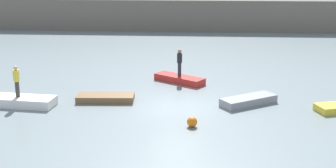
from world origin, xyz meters
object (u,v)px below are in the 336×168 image
(person_dark_shirt, at_px, (180,61))
(mooring_buoy, at_px, (192,122))
(rowboat_grey, at_px, (249,101))
(rowboat_white, at_px, (18,101))
(person_yellow_shirt, at_px, (16,80))
(rowboat_red, at_px, (179,79))
(rowboat_brown, at_px, (106,98))

(person_dark_shirt, bearing_deg, mooring_buoy, -83.36)
(rowboat_grey, bearing_deg, mooring_buoy, -163.45)
(rowboat_white, height_order, person_yellow_shirt, person_yellow_shirt)
(rowboat_red, xyz_separation_m, rowboat_grey, (3.87, -4.17, 0.00))
(rowboat_white, xyz_separation_m, rowboat_brown, (4.48, 1.04, -0.06))
(rowboat_brown, bearing_deg, rowboat_grey, -3.50)
(person_dark_shirt, xyz_separation_m, person_yellow_shirt, (-8.37, -5.12, 0.05))
(person_yellow_shirt, bearing_deg, rowboat_white, -90.00)
(rowboat_grey, relative_size, mooring_buoy, 6.37)
(rowboat_white, height_order, rowboat_red, rowboat_white)
(rowboat_brown, bearing_deg, person_yellow_shirt, -169.77)
(rowboat_brown, distance_m, mooring_buoy, 6.00)
(person_yellow_shirt, xyz_separation_m, mooring_buoy, (9.27, -2.58, -1.18))
(rowboat_grey, bearing_deg, person_yellow_shirt, 151.12)
(rowboat_brown, xyz_separation_m, person_dark_shirt, (3.89, 4.08, 1.19))
(rowboat_brown, xyz_separation_m, mooring_buoy, (4.79, -3.62, 0.06))
(rowboat_red, bearing_deg, rowboat_white, -114.36)
(rowboat_red, xyz_separation_m, person_dark_shirt, (0.00, 0.00, 1.16))
(person_dark_shirt, relative_size, person_yellow_shirt, 1.00)
(rowboat_grey, relative_size, person_yellow_shirt, 1.85)
(rowboat_red, relative_size, person_dark_shirt, 1.95)
(rowboat_white, relative_size, person_yellow_shirt, 2.31)
(person_yellow_shirt, bearing_deg, rowboat_red, 31.45)
(rowboat_grey, bearing_deg, rowboat_brown, 146.02)
(rowboat_brown, bearing_deg, rowboat_white, -169.77)
(rowboat_red, height_order, person_dark_shirt, person_dark_shirt)
(rowboat_red, xyz_separation_m, mooring_buoy, (0.90, -7.70, 0.03))
(rowboat_red, height_order, rowboat_grey, rowboat_grey)
(person_dark_shirt, bearing_deg, rowboat_white, -148.55)
(mooring_buoy, bearing_deg, person_dark_shirt, 96.64)
(person_yellow_shirt, bearing_deg, rowboat_brown, 13.08)
(rowboat_white, height_order, mooring_buoy, mooring_buoy)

